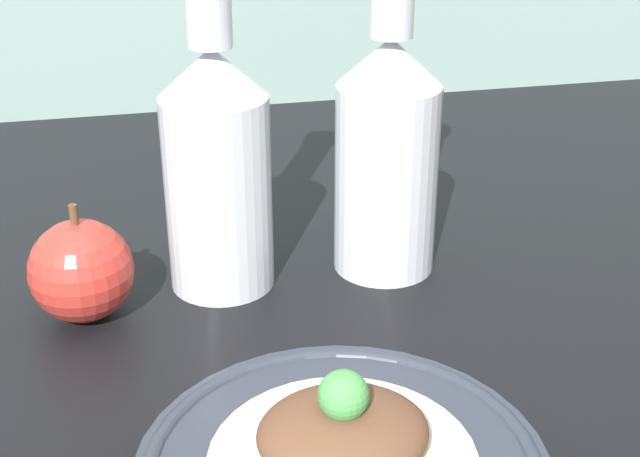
# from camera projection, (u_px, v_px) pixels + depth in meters

# --- Properties ---
(ground_plane) EXTENTS (1.80, 1.10, 0.04)m
(ground_plane) POSITION_uv_depth(u_px,v_px,m) (353.00, 354.00, 0.64)
(ground_plane) COLOR black
(plated_food) EXTENTS (0.15, 0.15, 0.06)m
(plated_food) POSITION_uv_depth(u_px,v_px,m) (343.00, 437.00, 0.48)
(plated_food) COLOR beige
(plated_food) RESTS_ON plate
(cider_bottle_left) EXTENTS (0.08, 0.08, 0.28)m
(cider_bottle_left) POSITION_uv_depth(u_px,v_px,m) (217.00, 157.00, 0.65)
(cider_bottle_left) COLOR silver
(cider_bottle_left) RESTS_ON ground_plane
(cider_bottle_right) EXTENTS (0.08, 0.08, 0.28)m
(cider_bottle_right) POSITION_uv_depth(u_px,v_px,m) (387.00, 143.00, 0.68)
(cider_bottle_right) COLOR silver
(cider_bottle_right) RESTS_ON ground_plane
(apple) EXTENTS (0.08, 0.08, 0.09)m
(apple) POSITION_uv_depth(u_px,v_px,m) (81.00, 271.00, 0.64)
(apple) COLOR red
(apple) RESTS_ON ground_plane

